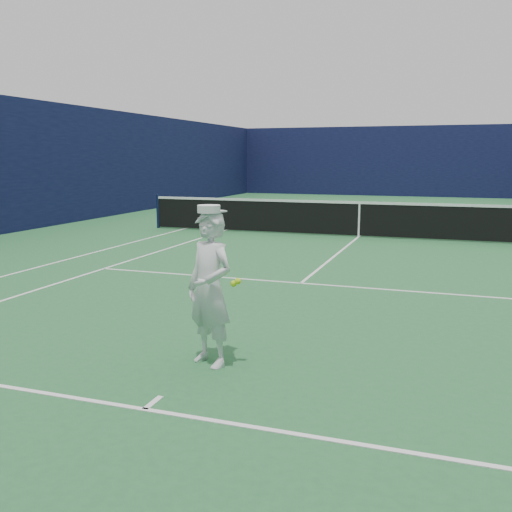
{
  "coord_description": "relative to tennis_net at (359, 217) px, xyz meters",
  "views": [
    {
      "loc": [
        2.51,
        -16.07,
        2.23
      ],
      "look_at": [
        0.1,
        -9.13,
        0.95
      ],
      "focal_mm": 40.0,
      "sensor_mm": 36.0,
      "label": 1
    }
  ],
  "objects": [
    {
      "name": "ground",
      "position": [
        0.0,
        0.0,
        -0.55
      ],
      "size": [
        80.0,
        80.0,
        0.0
      ],
      "primitive_type": "plane",
      "color": "#266333",
      "rests_on": "ground"
    },
    {
      "name": "tennis_player",
      "position": [
        0.1,
        -10.63,
        0.29
      ],
      "size": [
        0.72,
        0.71,
        1.74
      ],
      "rotation": [
        0.0,
        0.0,
        -0.43
      ],
      "color": "white",
      "rests_on": "ground"
    },
    {
      "name": "windscreen_fence",
      "position": [
        0.0,
        0.0,
        1.45
      ],
      "size": [
        20.12,
        36.12,
        4.0
      ],
      "color": "#0E1033",
      "rests_on": "ground"
    },
    {
      "name": "tennis_net",
      "position": [
        0.0,
        0.0,
        0.0
      ],
      "size": [
        12.88,
        0.09,
        1.07
      ],
      "color": "#141E4C",
      "rests_on": "ground"
    },
    {
      "name": "court_markings",
      "position": [
        0.0,
        0.0,
        -0.55
      ],
      "size": [
        11.03,
        23.83,
        0.01
      ],
      "color": "white",
      "rests_on": "ground"
    }
  ]
}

